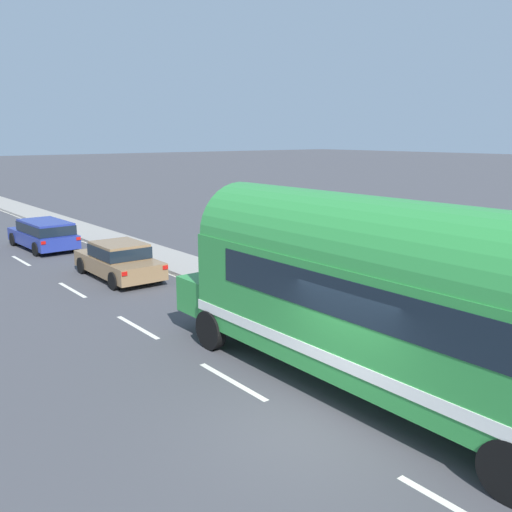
% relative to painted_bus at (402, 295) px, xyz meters
% --- Properties ---
extents(ground_plane, '(300.00, 300.00, 0.00)m').
position_rel_painted_bus_xyz_m(ground_plane, '(-1.91, 0.33, -2.30)').
color(ground_plane, '#424247').
extents(lane_markings, '(3.94, 80.00, 0.01)m').
position_rel_painted_bus_xyz_m(lane_markings, '(0.78, 13.26, -2.30)').
color(lane_markings, silver).
rests_on(lane_markings, ground).
extents(sidewalk_slab, '(2.22, 90.00, 0.15)m').
position_rel_painted_bus_xyz_m(sidewalk_slab, '(3.01, 10.33, -2.23)').
color(sidewalk_slab, gray).
rests_on(sidewalk_slab, ground).
extents(painted_bus, '(2.63, 12.32, 4.12)m').
position_rel_painted_bus_xyz_m(painted_bus, '(0.00, 0.00, 0.00)').
color(painted_bus, '#2D8C3D').
rests_on(painted_bus, ground).
extents(car_lead, '(1.96, 4.45, 1.37)m').
position_rel_painted_bus_xyz_m(car_lead, '(0.14, 12.97, -1.57)').
color(car_lead, olive).
rests_on(car_lead, ground).
extents(car_second, '(2.07, 4.66, 1.37)m').
position_rel_painted_bus_xyz_m(car_second, '(-0.24, 20.28, -1.51)').
color(car_second, navy).
rests_on(car_second, ground).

